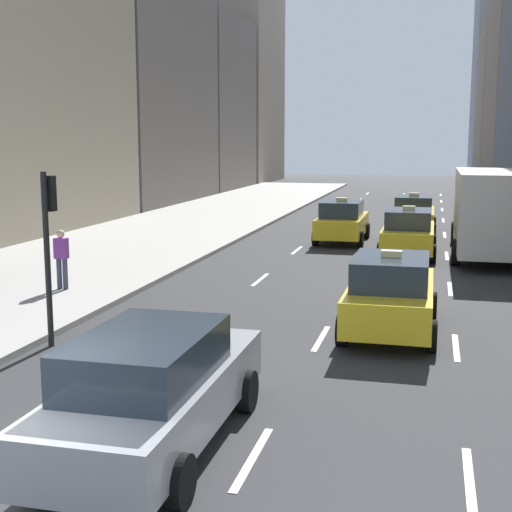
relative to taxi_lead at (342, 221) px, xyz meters
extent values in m
cube|color=#ADAAA3|center=(-8.20, 4.33, -0.81)|extent=(8.00, 66.00, 0.15)
cube|color=white|center=(-1.40, -20.67, -0.87)|extent=(0.12, 2.00, 0.01)
cube|color=white|center=(-1.40, -14.67, -0.87)|extent=(0.12, 2.00, 0.01)
cube|color=white|center=(-1.40, -8.67, -0.87)|extent=(0.12, 2.00, 0.01)
cube|color=white|center=(-1.40, -2.67, -0.87)|extent=(0.12, 2.00, 0.01)
cube|color=white|center=(-1.40, 3.33, -0.87)|extent=(0.12, 2.00, 0.01)
cube|color=white|center=(-1.40, 9.33, -0.87)|extent=(0.12, 2.00, 0.01)
cube|color=white|center=(-1.40, 15.33, -0.87)|extent=(0.12, 2.00, 0.01)
cube|color=white|center=(-1.40, 21.33, -0.87)|extent=(0.12, 2.00, 0.01)
cube|color=white|center=(-1.40, 27.33, -0.87)|extent=(0.12, 2.00, 0.01)
cube|color=white|center=(1.40, -20.67, -0.87)|extent=(0.12, 2.00, 0.01)
cube|color=white|center=(1.40, -14.67, -0.87)|extent=(0.12, 2.00, 0.01)
cube|color=white|center=(1.40, -8.67, -0.87)|extent=(0.12, 2.00, 0.01)
cube|color=white|center=(1.40, -2.67, -0.87)|extent=(0.12, 2.00, 0.01)
cube|color=white|center=(1.40, 3.33, -0.87)|extent=(0.12, 2.00, 0.01)
cube|color=white|center=(1.40, 9.33, -0.87)|extent=(0.12, 2.00, 0.01)
cube|color=white|center=(1.40, 15.33, -0.87)|extent=(0.12, 2.00, 0.01)
cube|color=white|center=(1.40, 21.33, -0.87)|extent=(0.12, 2.00, 0.01)
cube|color=white|center=(1.40, 27.33, -0.87)|extent=(0.12, 2.00, 0.01)
cube|color=white|center=(4.20, -20.67, -0.87)|extent=(0.12, 2.00, 0.01)
cube|color=white|center=(4.20, -14.67, -0.87)|extent=(0.12, 2.00, 0.01)
cube|color=white|center=(4.20, -8.67, -0.87)|extent=(0.12, 2.00, 0.01)
cube|color=white|center=(4.20, -2.67, -0.87)|extent=(0.12, 2.00, 0.01)
cube|color=white|center=(4.20, 3.33, -0.87)|extent=(0.12, 2.00, 0.01)
cube|color=white|center=(4.20, 9.33, -0.87)|extent=(0.12, 2.00, 0.01)
cube|color=white|center=(4.20, 15.33, -0.87)|extent=(0.12, 2.00, 0.01)
cube|color=white|center=(4.20, 21.33, -0.87)|extent=(0.12, 2.00, 0.01)
cube|color=white|center=(4.20, 27.33, -0.87)|extent=(0.12, 2.00, 0.01)
cube|color=slate|center=(-15.20, 28.65, 6.25)|extent=(6.00, 11.50, 14.27)
cube|color=gray|center=(10.80, 47.47, 6.68)|extent=(6.00, 13.38, 15.12)
cube|color=gray|center=(10.80, 61.18, 11.10)|extent=(6.00, 13.42, 23.97)
cube|color=yellow|center=(0.00, 0.07, -0.17)|extent=(1.80, 4.40, 0.76)
cube|color=#28333D|center=(0.00, -0.19, 0.53)|extent=(1.58, 2.29, 0.64)
cube|color=#F2E599|center=(0.00, -0.19, 0.92)|extent=(0.44, 0.20, 0.14)
cylinder|color=black|center=(-0.90, 1.43, -0.55)|extent=(0.22, 0.66, 0.66)
cylinder|color=black|center=(0.90, 1.43, -0.55)|extent=(0.22, 0.66, 0.66)
cylinder|color=black|center=(-0.90, -1.29, -0.55)|extent=(0.22, 0.66, 0.66)
cylinder|color=black|center=(0.90, -1.29, -0.55)|extent=(0.22, 0.66, 0.66)
cube|color=yellow|center=(2.80, -3.01, -0.17)|extent=(1.80, 4.40, 0.76)
cube|color=#28333D|center=(2.80, -3.27, 0.53)|extent=(1.58, 2.29, 0.64)
cube|color=#F2E599|center=(2.80, -3.27, 0.92)|extent=(0.44, 0.20, 0.14)
cylinder|color=black|center=(1.90, -1.65, -0.55)|extent=(0.22, 0.66, 0.66)
cylinder|color=black|center=(3.70, -1.65, -0.55)|extent=(0.22, 0.66, 0.66)
cylinder|color=black|center=(1.90, -4.37, -0.55)|extent=(0.22, 0.66, 0.66)
cylinder|color=black|center=(3.70, -4.37, -0.55)|extent=(0.22, 0.66, 0.66)
cube|color=yellow|center=(2.80, 3.47, -0.17)|extent=(1.80, 4.40, 0.76)
cube|color=#28333D|center=(2.80, 3.20, 0.53)|extent=(1.58, 2.29, 0.64)
cube|color=#F2E599|center=(2.80, 3.20, 0.92)|extent=(0.44, 0.20, 0.14)
cylinder|color=black|center=(1.90, 4.83, -0.55)|extent=(0.22, 0.66, 0.66)
cylinder|color=black|center=(3.70, 4.83, -0.55)|extent=(0.22, 0.66, 0.66)
cylinder|color=black|center=(1.90, 2.10, -0.55)|extent=(0.22, 0.66, 0.66)
cylinder|color=black|center=(3.70, 2.10, -0.55)|extent=(0.22, 0.66, 0.66)
cube|color=yellow|center=(2.80, -13.72, -0.17)|extent=(1.80, 4.40, 0.76)
cube|color=#28333D|center=(2.80, -13.98, 0.53)|extent=(1.58, 2.29, 0.64)
cube|color=#F2E599|center=(2.80, -13.98, 0.92)|extent=(0.44, 0.20, 0.14)
cylinder|color=black|center=(1.90, -12.36, -0.55)|extent=(0.22, 0.66, 0.66)
cylinder|color=black|center=(3.70, -12.36, -0.55)|extent=(0.22, 0.66, 0.66)
cylinder|color=black|center=(1.90, -15.08, -0.55)|extent=(0.22, 0.66, 0.66)
cylinder|color=black|center=(3.70, -15.08, -0.55)|extent=(0.22, 0.66, 0.66)
cube|color=#9EA0A5|center=(0.00, -20.60, -0.18)|extent=(1.80, 4.98, 0.73)
cube|color=#28333D|center=(0.00, -20.90, 0.50)|extent=(1.58, 2.59, 0.64)
cylinder|color=black|center=(-0.90, -19.06, -0.55)|extent=(0.22, 0.66, 0.66)
cylinder|color=black|center=(0.90, -19.06, -0.55)|extent=(0.22, 0.66, 0.66)
cylinder|color=black|center=(-0.90, -22.14, -0.55)|extent=(0.22, 0.66, 0.66)
cylinder|color=black|center=(0.90, -22.14, -0.55)|extent=(0.22, 0.66, 0.66)
cube|color=#262628|center=(5.60, 0.80, 0.62)|extent=(2.10, 2.40, 2.10)
cube|color=#28333D|center=(5.60, 1.95, 0.92)|extent=(1.90, 0.10, 0.90)
cube|color=silver|center=(5.60, -3.40, 0.92)|extent=(2.30, 6.00, 2.70)
cylinder|color=black|center=(4.55, 0.80, -0.43)|extent=(0.28, 0.90, 0.90)
cylinder|color=black|center=(6.65, 0.80, -0.43)|extent=(0.28, 0.90, 0.90)
cylinder|color=black|center=(4.45, -4.60, -0.43)|extent=(0.28, 0.90, 0.90)
cylinder|color=#383D51|center=(-6.30, -12.00, -0.30)|extent=(0.14, 0.14, 0.86)
cylinder|color=#383D51|center=(-6.12, -12.00, -0.30)|extent=(0.14, 0.14, 0.86)
cube|color=#72338C|center=(-6.21, -12.00, 0.41)|extent=(0.36, 0.22, 0.56)
sphere|color=beige|center=(-6.21, -12.00, 0.81)|extent=(0.22, 0.22, 0.22)
cylinder|color=black|center=(-3.95, -16.57, 0.92)|extent=(0.12, 0.12, 3.60)
cube|color=black|center=(-3.95, -16.39, 2.27)|extent=(0.24, 0.20, 0.72)
sphere|color=red|center=(-3.95, -16.28, 2.50)|extent=(0.14, 0.14, 0.14)
sphere|color=#4C3F14|center=(-3.95, -16.28, 2.27)|extent=(0.14, 0.14, 0.14)
sphere|color=#198C2D|center=(-3.95, -16.28, 2.04)|extent=(0.14, 0.14, 0.14)
camera|label=1|loc=(3.61, -29.40, 3.36)|focal=50.00mm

